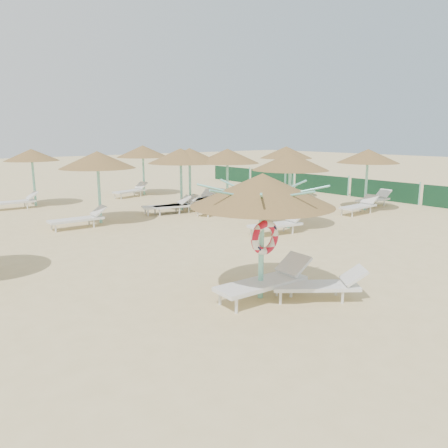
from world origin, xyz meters
TOP-DOWN VIEW (x-y plane):
  - ground at (0.00, 0.00)m, footprint 120.00×120.00m
  - main_palapa at (-0.28, 0.12)m, footprint 2.88×2.88m
  - lounger_main_a at (-0.18, 0.04)m, footprint 2.20×0.77m
  - lounger_main_b at (0.61, -0.74)m, footprint 1.84×1.60m
  - palapa_field at (3.17, 9.94)m, footprint 20.72×13.92m
  - windbreak_fence at (14.00, 9.96)m, footprint 0.08×19.84m

SIDE VIEW (x-z plane):
  - ground at x=0.00m, z-range 0.00..0.00m
  - lounger_main_b at x=0.61m, z-range -0.02..0.67m
  - lounger_main_a at x=-0.18m, z-range -0.02..0.77m
  - windbreak_fence at x=14.00m, z-range -0.05..1.05m
  - main_palapa at x=-0.28m, z-range 0.95..3.53m
  - palapa_field at x=3.17m, z-range 0.95..3.68m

